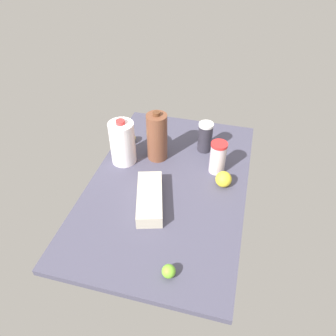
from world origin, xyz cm
name	(u,v)px	position (x,y,z in cm)	size (l,w,h in cm)	color
countertop	(168,186)	(0.00, 0.00, 1.50)	(120.00, 76.00, 3.00)	#434155
milk_jug	(123,143)	(11.58, 27.02, 14.70)	(12.94, 12.94, 24.97)	white
shaker_bottle	(205,137)	(31.73, -12.52, 11.52)	(7.93, 7.93, 16.97)	#2D2A34
egg_carton	(150,198)	(-14.87, 4.78, 6.09)	(30.13, 11.30, 6.17)	#BAB29F
chocolate_milk_jug	(157,137)	(19.03, 10.77, 16.11)	(10.66, 10.66, 27.79)	brown
tumbler_cup	(218,157)	(15.64, -21.62, 11.67)	(8.27, 8.27, 17.27)	silver
lemon_by_jug	(224,179)	(5.56, -26.26, 6.93)	(7.87, 7.87, 7.87)	yellow
lime_loose	(169,271)	(-48.65, -12.89, 5.64)	(5.28, 5.28, 5.28)	#6FB82E
lemon_far_back	(130,138)	(27.60, 29.29, 6.04)	(6.08, 6.08, 6.08)	yellow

